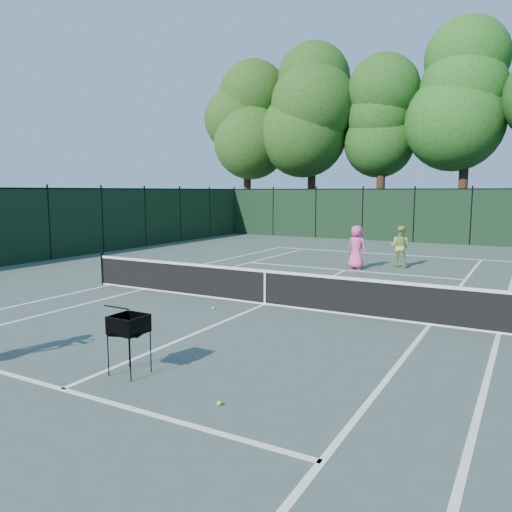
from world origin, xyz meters
The scene contains 20 objects.
ground centered at (0.00, 0.00, 0.00)m, with size 90.00×90.00×0.00m, color #414F45.
sideline_doubles_left centered at (-5.49, 0.00, 0.00)m, with size 0.10×23.77×0.01m, color white.
sideline_doubles_right centered at (5.49, 0.00, 0.00)m, with size 0.10×23.77×0.01m, color white.
sideline_singles_left centered at (-4.12, 0.00, 0.00)m, with size 0.10×23.77×0.01m, color white.
sideline_singles_right centered at (4.12, 0.00, 0.00)m, with size 0.10×23.77×0.01m, color white.
baseline_far centered at (0.00, 11.88, 0.00)m, with size 10.97×0.10×0.01m, color white.
service_line_near centered at (0.00, -6.40, 0.00)m, with size 8.23×0.10×0.01m, color white.
service_line_far centered at (0.00, 6.40, 0.00)m, with size 8.23×0.10×0.01m, color white.
center_service_line centered at (0.00, 0.00, 0.00)m, with size 0.10×12.80×0.01m, color white.
tennis_net centered at (0.00, 0.00, 0.48)m, with size 11.69×0.09×1.06m.
fence_far centered at (0.00, 18.00, 1.50)m, with size 24.00×0.05×3.00m, color black.
tree_0 centered at (-13.00, 21.50, 8.16)m, with size 6.40×6.40×13.14m.
tree_1 centered at (-8.00, 22.00, 8.69)m, with size 6.80×6.80×13.98m.
tree_2 centered at (-3.00, 21.80, 7.73)m, with size 6.00×6.00×12.40m.
tree_3 centered at (2.00, 22.30, 9.01)m, with size 7.00×7.00×14.45m.
player_pink centered at (0.20, 6.93, 0.82)m, with size 0.91×0.71×1.64m.
player_green centered at (1.53, 8.18, 0.80)m, with size 0.84×0.69×1.59m.
ball_hopper centered at (0.44, -5.44, 0.81)m, with size 0.65×0.65×0.97m.
loose_ball_near_cart centered at (2.35, -5.73, 0.03)m, with size 0.07×0.07×0.07m, color #BBDF2D.
loose_ball_midcourt centered at (-0.86, -1.13, 0.03)m, with size 0.07×0.07×0.07m, color yellow.
Camera 1 is at (5.97, -11.18, 2.93)m, focal length 35.00 mm.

